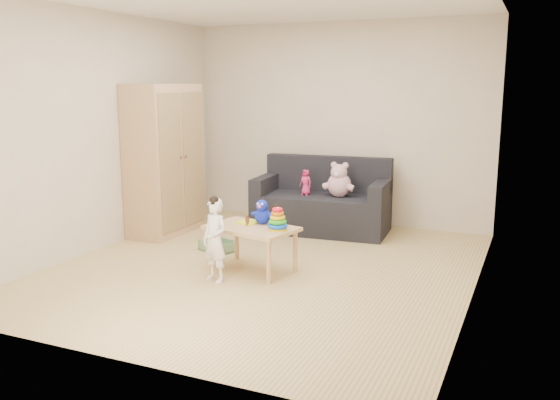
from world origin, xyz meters
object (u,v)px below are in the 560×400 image
at_px(wardrobe, 165,160).
at_px(toddler, 215,241).
at_px(sofa, 321,213).
at_px(play_table, 252,249).

distance_m(wardrobe, toddler, 2.10).
distance_m(sofa, toddler, 2.23).
relative_size(wardrobe, sofa, 1.11).
height_order(sofa, toddler, toddler).
relative_size(play_table, toddler, 1.11).
relative_size(sofa, play_table, 1.92).
xyz_separation_m(play_table, toddler, (-0.17, -0.42, 0.16)).
relative_size(wardrobe, play_table, 2.14).
bearing_deg(wardrobe, play_table, -30.18).
distance_m(play_table, toddler, 0.48).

